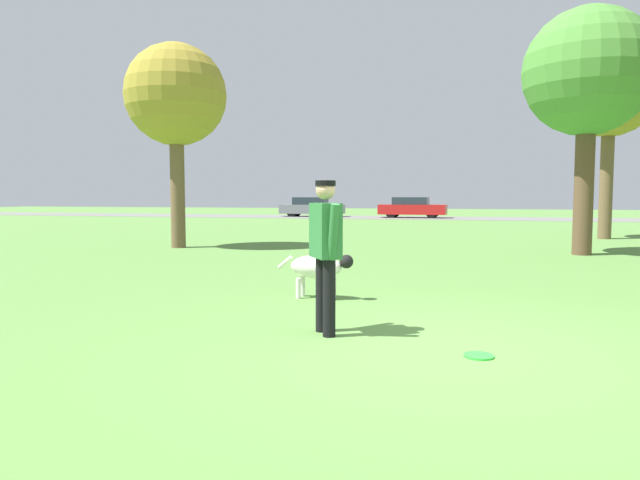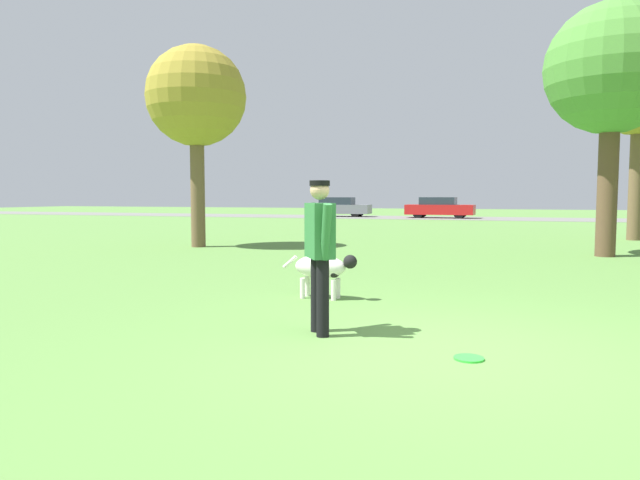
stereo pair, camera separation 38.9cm
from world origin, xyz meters
TOP-DOWN VIEW (x-y plane):
  - ground_plane at (0.00, 0.00)m, footprint 120.00×120.00m
  - far_road_strip at (0.00, 32.42)m, footprint 120.00×6.00m
  - person at (-1.18, 0.31)m, footprint 0.46×0.62m
  - dog at (-1.81, 2.28)m, footprint 1.11×0.35m
  - frisbee at (0.36, -0.14)m, footprint 0.26×0.26m
  - tree_mid_center at (2.76, 9.74)m, footprint 3.03×3.03m
  - tree_near_left at (-7.73, 8.85)m, footprint 2.77×2.77m
  - tree_far_right at (4.39, 15.60)m, footprint 3.22×3.22m
  - parked_car_grey at (-10.93, 32.81)m, footprint 4.44×1.87m
  - parked_car_red at (-3.94, 32.44)m, footprint 4.41×1.82m

SIDE VIEW (x-z plane):
  - ground_plane at x=0.00m, z-range 0.00..0.00m
  - far_road_strip at x=0.00m, z-range 0.00..0.01m
  - frisbee at x=0.36m, z-range 0.00..0.02m
  - dog at x=-1.81m, z-range 0.12..0.74m
  - parked_car_grey at x=-10.93m, z-range -0.01..1.33m
  - parked_car_red at x=-3.94m, z-range 0.00..1.35m
  - person at x=-1.18m, z-range 0.14..1.73m
  - tree_near_left at x=-7.73m, z-range 1.35..6.93m
  - tree_mid_center at x=2.76m, z-range 1.37..7.28m
  - tree_far_right at x=4.39m, z-range 1.63..8.24m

